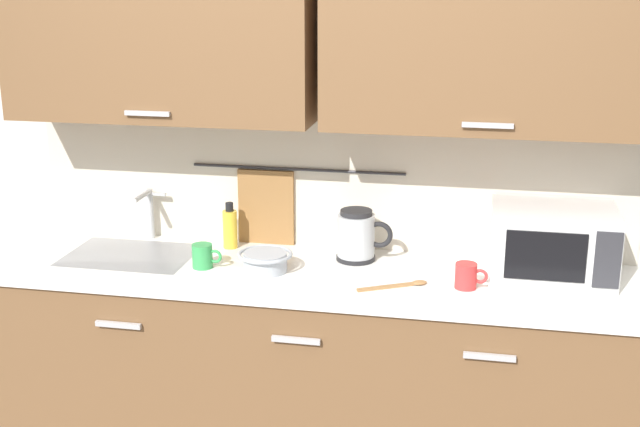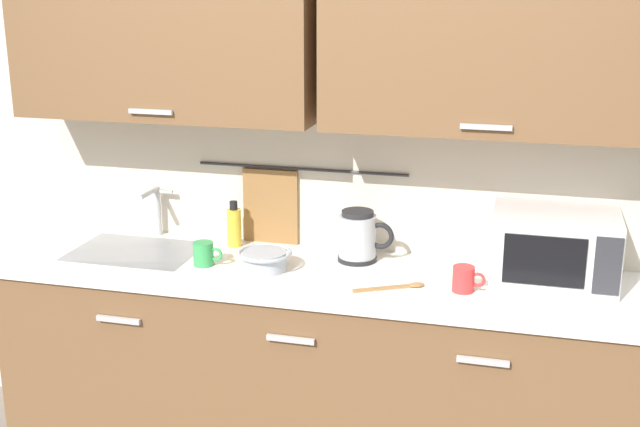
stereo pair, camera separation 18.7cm
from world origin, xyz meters
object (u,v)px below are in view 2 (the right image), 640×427
electric_kettle (358,236)px  mug_near_sink (204,254)px  microwave (554,247)px  wooden_spoon (398,287)px  dish_soap_bottle (234,226)px  mixing_bowl (265,259)px  mug_by_kettle (464,279)px

electric_kettle → mug_near_sink: bearing=-160.1°
microwave → wooden_spoon: microwave is taller
mug_near_sink → dish_soap_bottle: bearing=82.9°
mug_near_sink → microwave: bearing=7.4°
mixing_bowl → wooden_spoon: bearing=-6.5°
mixing_bowl → wooden_spoon: (0.54, -0.06, -0.04)m
electric_kettle → dish_soap_bottle: size_ratio=1.16×
mixing_bowl → mug_by_kettle: 0.77m
microwave → dish_soap_bottle: (-1.30, 0.08, -0.05)m
mug_near_sink → mixing_bowl: (0.25, 0.01, -0.00)m
microwave → dish_soap_bottle: 1.30m
mixing_bowl → mug_by_kettle: bearing=-2.1°
mug_near_sink → wooden_spoon: mug_near_sink is taller
mixing_bowl → wooden_spoon: mixing_bowl is taller
dish_soap_bottle → mixing_bowl: size_ratio=0.92×
mug_by_kettle → wooden_spoon: 0.24m
electric_kettle → mug_by_kettle: (0.44, -0.23, -0.05)m
microwave → wooden_spoon: 0.61m
microwave → mug_by_kettle: (-0.31, -0.19, -0.09)m
microwave → electric_kettle: 0.75m
dish_soap_bottle → wooden_spoon: bearing=-22.3°
mug_by_kettle → microwave: bearing=31.8°
microwave → mug_by_kettle: 0.38m
microwave → electric_kettle: (-0.75, 0.04, -0.03)m
dish_soap_bottle → mug_by_kettle: dish_soap_bottle is taller
electric_kettle → mug_by_kettle: electric_kettle is taller
dish_soap_bottle → wooden_spoon: dish_soap_bottle is taller
mug_near_sink → wooden_spoon: bearing=-3.8°
mug_near_sink → mixing_bowl: size_ratio=0.56×
electric_kettle → wooden_spoon: 0.35m
dish_soap_bottle → mug_near_sink: size_ratio=1.63×
wooden_spoon → mug_near_sink: bearing=176.2°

